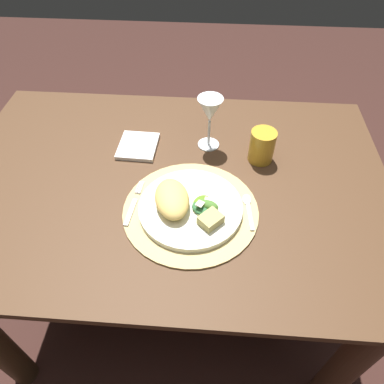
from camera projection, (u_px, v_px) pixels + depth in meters
The scene contains 12 objects.
ground_plane at pixel (177, 300), 1.57m from camera, with size 6.00×6.00×0.00m, color #371F1A.
dining_table at pixel (172, 222), 1.16m from camera, with size 1.26×0.85×0.76m.
placemat at pixel (191, 210), 0.93m from camera, with size 0.36×0.36×0.01m, color tan.
dinner_plate at pixel (191, 208), 0.93m from camera, with size 0.27×0.27×0.02m, color silver.
pasta_serving at pixel (172, 199), 0.90m from camera, with size 0.14×0.09×0.05m, color #E6BC5E.
salad_greens at pixel (204, 206), 0.91m from camera, with size 0.08×0.08×0.03m.
bread_piece at pixel (211, 220), 0.87m from camera, with size 0.05×0.04×0.02m, color tan.
fork at pixel (133, 205), 0.94m from camera, with size 0.03×0.16×0.00m.
spoon at pixel (248, 206), 0.94m from camera, with size 0.03×0.12×0.01m.
napkin at pixel (138, 146), 1.11m from camera, with size 0.12×0.13×0.01m, color white.
wine_glass at pixel (210, 112), 1.03m from camera, with size 0.08×0.08×0.17m.
amber_tumbler at pixel (262, 146), 1.04m from camera, with size 0.07×0.07×0.10m, color gold.
Camera 1 is at (0.12, -0.71, 1.48)m, focal length 33.23 mm.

